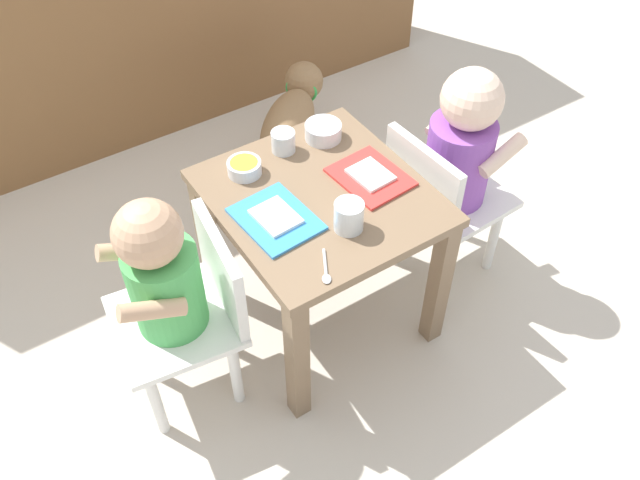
% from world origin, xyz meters
% --- Properties ---
extents(ground_plane, '(7.00, 7.00, 0.00)m').
position_xyz_m(ground_plane, '(0.00, 0.00, 0.00)').
color(ground_plane, beige).
extents(dining_table, '(0.49, 0.52, 0.46)m').
position_xyz_m(dining_table, '(0.00, 0.00, 0.36)').
color(dining_table, '#7A6047').
rests_on(dining_table, ground).
extents(seated_child_left, '(0.31, 0.31, 0.64)m').
position_xyz_m(seated_child_left, '(-0.40, -0.01, 0.40)').
color(seated_child_left, white).
rests_on(seated_child_left, ground).
extents(seated_child_right, '(0.29, 0.29, 0.66)m').
position_xyz_m(seated_child_right, '(0.41, -0.04, 0.42)').
color(seated_child_right, white).
rests_on(seated_child_right, ground).
extents(dog, '(0.41, 0.39, 0.30)m').
position_xyz_m(dog, '(0.27, 0.59, 0.19)').
color(dog, olive).
rests_on(dog, ground).
extents(food_tray_left, '(0.17, 0.21, 0.02)m').
position_xyz_m(food_tray_left, '(-0.13, -0.02, 0.46)').
color(food_tray_left, '#388CD8').
rests_on(food_tray_left, dining_table).
extents(food_tray_right, '(0.16, 0.19, 0.02)m').
position_xyz_m(food_tray_right, '(0.13, -0.02, 0.46)').
color(food_tray_right, red).
rests_on(food_tray_right, dining_table).
extents(water_cup_left, '(0.07, 0.07, 0.07)m').
position_xyz_m(water_cup_left, '(-0.01, -0.13, 0.49)').
color(water_cup_left, white).
rests_on(water_cup_left, dining_table).
extents(water_cup_right, '(0.06, 0.06, 0.06)m').
position_xyz_m(water_cup_right, '(0.01, 0.19, 0.48)').
color(water_cup_right, white).
rests_on(water_cup_right, dining_table).
extents(cereal_bowl_left_side, '(0.10, 0.10, 0.04)m').
position_xyz_m(cereal_bowl_left_side, '(0.12, 0.18, 0.48)').
color(cereal_bowl_left_side, white).
rests_on(cereal_bowl_left_side, dining_table).
extents(cereal_bowl_right_side, '(0.08, 0.08, 0.03)m').
position_xyz_m(cereal_bowl_right_side, '(-0.11, 0.16, 0.47)').
color(cereal_bowl_right_side, white).
rests_on(cereal_bowl_right_side, dining_table).
extents(spoon_by_left_tray, '(0.06, 0.09, 0.01)m').
position_xyz_m(spoon_by_left_tray, '(-0.12, -0.21, 0.46)').
color(spoon_by_left_tray, silver).
rests_on(spoon_by_left_tray, dining_table).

